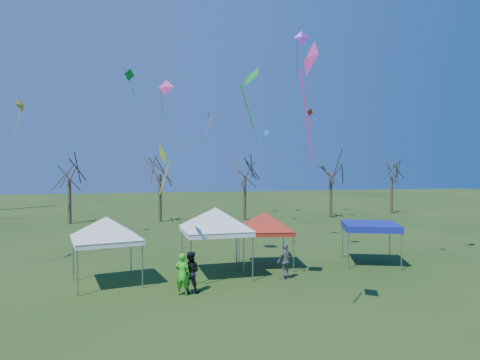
# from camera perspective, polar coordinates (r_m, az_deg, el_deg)

# --- Properties ---
(ground) EXTENTS (140.00, 140.00, 0.00)m
(ground) POSITION_cam_1_polar(r_m,az_deg,el_deg) (19.14, -1.32, -14.84)
(ground) COLOR #214415
(ground) RESTS_ON ground
(tree_1) EXTENTS (3.42, 3.42, 7.54)m
(tree_1) POSITION_cam_1_polar(r_m,az_deg,el_deg) (43.28, -21.84, 2.18)
(tree_1) COLOR #3D2D21
(tree_1) RESTS_ON ground
(tree_2) EXTENTS (3.71, 3.71, 8.18)m
(tree_2) POSITION_cam_1_polar(r_m,az_deg,el_deg) (42.40, -10.64, 2.97)
(tree_2) COLOR #3D2D21
(tree_2) RESTS_ON ground
(tree_3) EXTENTS (3.59, 3.59, 7.91)m
(tree_3) POSITION_cam_1_polar(r_m,az_deg,el_deg) (43.09, 0.62, 2.71)
(tree_3) COLOR #3D2D21
(tree_3) RESTS_ON ground
(tree_4) EXTENTS (3.58, 3.58, 7.89)m
(tree_4) POSITION_cam_1_polar(r_m,az_deg,el_deg) (46.00, 12.05, 2.60)
(tree_4) COLOR #3D2D21
(tree_4) RESTS_ON ground
(tree_5) EXTENTS (3.39, 3.39, 7.46)m
(tree_5) POSITION_cam_1_polar(r_m,az_deg,el_deg) (51.74, 19.60, 2.09)
(tree_5) COLOR #3D2D21
(tree_5) RESTS_ON ground
(tent_white_west) EXTENTS (4.04, 4.04, 3.65)m
(tent_white_west) POSITION_cam_1_polar(r_m,az_deg,el_deg) (20.80, -17.41, -5.27)
(tent_white_west) COLOR gray
(tent_white_west) RESTS_ON ground
(tent_white_mid) EXTENTS (4.48, 4.48, 3.96)m
(tent_white_mid) POSITION_cam_1_polar(r_m,az_deg,el_deg) (21.45, -3.28, -4.29)
(tent_white_mid) COLOR gray
(tent_white_mid) RESTS_ON ground
(tent_red) EXTENTS (3.90, 3.90, 3.46)m
(tent_red) POSITION_cam_1_polar(r_m,az_deg,el_deg) (23.29, 3.35, -4.79)
(tent_red) COLOR gray
(tent_red) RESTS_ON ground
(tent_blue) EXTENTS (3.71, 3.71, 2.30)m
(tent_blue) POSITION_cam_1_polar(r_m,az_deg,el_deg) (25.11, 16.99, -5.95)
(tent_blue) COLOR gray
(tent_blue) RESTS_ON ground
(person_green) EXTENTS (0.77, 0.64, 1.81)m
(person_green) POSITION_cam_1_polar(r_m,az_deg,el_deg) (18.78, -7.67, -12.32)
(person_green) COLOR green
(person_green) RESTS_ON ground
(person_grey) EXTENTS (1.10, 0.82, 1.74)m
(person_grey) POSITION_cam_1_polar(r_m,az_deg,el_deg) (21.27, 6.07, -10.71)
(person_grey) COLOR slate
(person_grey) RESTS_ON ground
(person_dark) EXTENTS (1.04, 0.92, 1.80)m
(person_dark) POSITION_cam_1_polar(r_m,az_deg,el_deg) (19.10, -6.67, -12.09)
(person_dark) COLOR black
(person_dark) RESTS_ON ground
(kite_5) EXTENTS (0.46, 1.20, 3.89)m
(kite_5) POSITION_cam_1_polar(r_m,az_deg,el_deg) (14.42, 9.19, 15.50)
(kite_5) COLOR #E13287
(kite_5) RESTS_ON ground
(kite_2) EXTENTS (0.85, 1.25, 2.93)m
(kite_2) POSITION_cam_1_polar(r_m,az_deg,el_deg) (41.40, -27.23, 8.86)
(kite_2) COLOR yellow
(kite_2) RESTS_ON ground
(kite_17) EXTENTS (0.88, 0.57, 2.60)m
(kite_17) POSITION_cam_1_polar(r_m,az_deg,el_deg) (25.48, 8.17, 18.16)
(kite_17) COLOR purple
(kite_17) RESTS_ON ground
(kite_11) EXTENTS (1.38, 0.91, 2.95)m
(kite_11) POSITION_cam_1_polar(r_m,az_deg,el_deg) (36.42, -9.85, 12.07)
(kite_11) COLOR #E7339C
(kite_11) RESTS_ON ground
(kite_22) EXTENTS (0.85, 0.95, 2.80)m
(kite_22) POSITION_cam_1_polar(r_m,az_deg,el_deg) (42.21, -4.17, 8.57)
(kite_22) COLOR #FF5E0D
(kite_22) RESTS_ON ground
(kite_27) EXTENTS (0.97, 1.24, 2.66)m
(kite_27) POSITION_cam_1_polar(r_m,az_deg,el_deg) (18.32, 1.43, 13.56)
(kite_27) COLOR green
(kite_27) RESTS_ON ground
(kite_19) EXTENTS (0.56, 0.74, 1.95)m
(kite_19) POSITION_cam_1_polar(r_m,az_deg,el_deg) (39.99, 3.44, 6.15)
(kite_19) COLOR #0DAACF
(kite_19) RESTS_ON ground
(kite_13) EXTENTS (1.03, 1.02, 2.69)m
(kite_13) POSITION_cam_1_polar(r_m,az_deg,el_deg) (36.71, -14.55, 13.36)
(kite_13) COLOR #17982A
(kite_13) RESTS_ON ground
(kite_12) EXTENTS (0.88, 0.59, 2.59)m
(kite_12) POSITION_cam_1_polar(r_m,az_deg,el_deg) (44.71, 9.30, 8.82)
(kite_12) COLOR red
(kite_12) RESTS_ON ground
(kite_1) EXTENTS (0.54, 0.98, 2.14)m
(kite_1) POSITION_cam_1_polar(r_m,az_deg,el_deg) (18.14, -10.18, 3.30)
(kite_1) COLOR yellow
(kite_1) RESTS_ON ground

